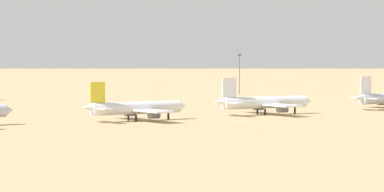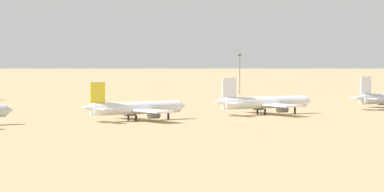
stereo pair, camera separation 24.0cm
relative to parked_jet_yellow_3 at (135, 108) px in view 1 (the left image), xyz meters
The scene contains 5 objects.
ground 29.44m from the parked_jet_yellow_3, 39.24° to the right, with size 4000.00×4000.00×0.00m, color tan.
ridge_east 1137.18m from the parked_jet_yellow_3, 60.22° to the left, with size 325.87×285.50×102.77m, color slate.
parked_jet_yellow_3 is the anchor object (origin of this frame).
parked_jet_white_4 46.00m from the parked_jet_yellow_3, ahead, with size 34.62×29.00×11.46m.
light_pole_west 170.12m from the parked_jet_yellow_3, 47.61° to the left, with size 1.80×0.50×17.41m.
Camera 1 is at (-152.92, -239.16, 20.52)m, focal length 97.32 mm.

